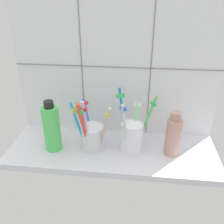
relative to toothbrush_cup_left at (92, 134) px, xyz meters
The scene contains 6 objects.
counter_slab 8.54cm from the toothbrush_cup_left, ahead, with size 64.00×22.00×2.00cm, color silver.
tile_wall_back 20.56cm from the toothbrush_cup_left, 61.96° to the left, with size 64.00×2.20×45.00cm.
toothbrush_cup_left is the anchor object (origin of this frame).
toothbrush_cup_right 12.30cm from the toothbrush_cup_left, ahead, with size 12.62×12.05×17.61cm.
ceramic_vase 24.34cm from the toothbrush_cup_left, ahead, with size 4.54×4.54×13.94cm.
soap_bottle 12.07cm from the toothbrush_cup_left, behind, with size 5.09×5.09×16.10cm.
Camera 1 is at (7.09, -61.69, 47.26)cm, focal length 39.27 mm.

